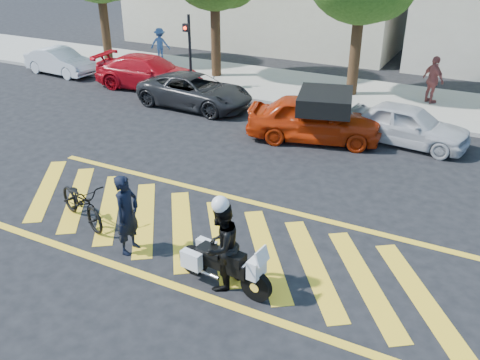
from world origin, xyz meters
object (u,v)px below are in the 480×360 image
at_px(officer_bike, 127,215).
at_px(parked_far_left, 60,61).
at_px(police_motorcycle, 222,264).
at_px(red_convertible, 314,119).
at_px(parked_mid_left, 195,91).
at_px(bicycle, 81,202).
at_px(parked_mid_right, 408,125).
at_px(parked_left, 149,72).
at_px(officer_moto, 221,246).

height_order(officer_bike, parked_far_left, officer_bike).
height_order(police_motorcycle, red_convertible, red_convertible).
relative_size(officer_bike, parked_mid_left, 0.39).
distance_m(officer_bike, bicycle, 1.88).
distance_m(police_motorcycle, parked_mid_right, 9.40).
distance_m(police_motorcycle, parked_left, 14.31).
bearing_deg(parked_left, officer_bike, -151.66).
distance_m(red_convertible, parked_mid_left, 5.50).
bearing_deg(parked_far_left, officer_bike, -125.98).
distance_m(officer_bike, parked_mid_right, 10.00).
distance_m(officer_bike, red_convertible, 8.13).
bearing_deg(officer_bike, parked_left, 32.02).
xyz_separation_m(officer_bike, officer_moto, (2.38, -0.15, 0.02)).
xyz_separation_m(bicycle, red_convertible, (3.12, 7.56, 0.22)).
bearing_deg(parked_far_left, police_motorcycle, -121.48).
bearing_deg(parked_far_left, parked_left, -85.90).
distance_m(officer_bike, police_motorcycle, 2.43).
bearing_deg(bicycle, officer_moto, -76.68).
relative_size(bicycle, parked_mid_left, 0.44).
xyz_separation_m(red_convertible, parked_far_left, (-13.80, 2.47, -0.13)).
xyz_separation_m(police_motorcycle, red_convertible, (-1.06, 8.16, 0.24)).
height_order(parked_mid_left, parked_mid_right, parked_mid_right).
height_order(bicycle, parked_far_left, parked_far_left).
bearing_deg(police_motorcycle, officer_moto, -159.64).
relative_size(officer_bike, officer_moto, 0.98).
relative_size(bicycle, officer_moto, 1.09).
relative_size(parked_mid_left, parked_mid_right, 1.18).
bearing_deg(officer_bike, parked_mid_left, 21.28).
relative_size(officer_moto, parked_mid_left, 0.40).
xyz_separation_m(bicycle, parked_far_left, (-10.68, 10.03, 0.09)).
bearing_deg(red_convertible, officer_moto, 172.51).
bearing_deg(parked_far_left, red_convertible, -96.04).
height_order(parked_far_left, parked_mid_right, parked_mid_right).
xyz_separation_m(officer_moto, parked_far_left, (-14.85, 10.64, -0.31)).
relative_size(officer_bike, parked_far_left, 0.48).
bearing_deg(bicycle, parked_left, 49.80).
xyz_separation_m(parked_far_left, parked_left, (5.29, 0.00, 0.09)).
bearing_deg(parked_mid_left, officer_bike, -154.00).
distance_m(officer_moto, red_convertible, 8.24).
xyz_separation_m(red_convertible, parked_left, (-8.51, 2.47, -0.04)).
distance_m(officer_bike, parked_mid_left, 10.06).
distance_m(officer_moto, parked_mid_right, 9.41).
height_order(bicycle, parked_left, parked_left).
xyz_separation_m(officer_bike, parked_left, (-7.17, 10.49, -0.20)).
height_order(red_convertible, parked_mid_right, red_convertible).
distance_m(parked_left, parked_mid_right, 11.41).
distance_m(police_motorcycle, parked_far_left, 18.27).
xyz_separation_m(bicycle, parked_mid_right, (5.94, 8.63, 0.14)).
bearing_deg(parked_left, police_motorcycle, -144.04).
xyz_separation_m(parked_mid_left, parked_mid_right, (8.18, -0.12, 0.02)).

